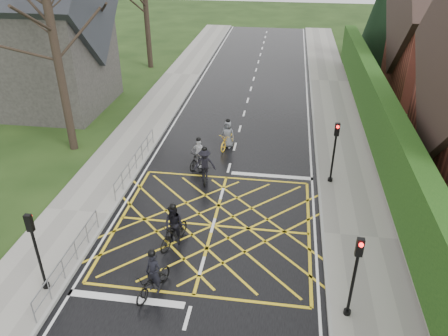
% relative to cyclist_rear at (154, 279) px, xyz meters
% --- Properties ---
extents(ground, '(120.00, 120.00, 0.00)m').
position_rel_cyclist_rear_xyz_m(ground, '(1.37, 4.04, -0.58)').
color(ground, black).
rests_on(ground, ground).
extents(road, '(9.00, 80.00, 0.01)m').
position_rel_cyclist_rear_xyz_m(road, '(1.37, 4.04, -0.58)').
color(road, black).
rests_on(road, ground).
extents(sidewalk_right, '(3.00, 80.00, 0.15)m').
position_rel_cyclist_rear_xyz_m(sidewalk_right, '(7.37, 4.04, -0.51)').
color(sidewalk_right, gray).
rests_on(sidewalk_right, ground).
extents(sidewalk_left, '(3.00, 80.00, 0.15)m').
position_rel_cyclist_rear_xyz_m(sidewalk_left, '(-4.63, 4.04, -0.51)').
color(sidewalk_left, gray).
rests_on(sidewalk_left, ground).
extents(stone_wall, '(0.50, 38.00, 0.70)m').
position_rel_cyclist_rear_xyz_m(stone_wall, '(9.12, 10.04, -0.23)').
color(stone_wall, slate).
rests_on(stone_wall, ground).
extents(hedge, '(0.90, 38.00, 2.80)m').
position_rel_cyclist_rear_xyz_m(hedge, '(9.12, 10.04, 1.52)').
color(hedge, black).
rests_on(hedge, stone_wall).
extents(conifer, '(4.60, 4.60, 10.00)m').
position_rel_cyclist_rear_xyz_m(conifer, '(12.12, 30.04, 4.41)').
color(conifer, black).
rests_on(conifer, ground).
extents(church, '(8.80, 7.80, 11.00)m').
position_rel_cyclist_rear_xyz_m(church, '(-12.17, 16.04, 4.34)').
color(church, '#2D2B28').
rests_on(church, ground).
extents(tree_near, '(9.24, 9.24, 11.44)m').
position_rel_cyclist_rear_xyz_m(tree_near, '(-7.63, 10.04, 7.33)').
color(tree_near, black).
rests_on(tree_near, ground).
extents(railing_south, '(0.05, 5.04, 1.03)m').
position_rel_cyclist_rear_xyz_m(railing_south, '(-3.28, 0.54, 0.20)').
color(railing_south, slate).
rests_on(railing_south, ground).
extents(railing_north, '(0.05, 6.04, 1.03)m').
position_rel_cyclist_rear_xyz_m(railing_north, '(-3.28, 8.04, 0.20)').
color(railing_north, slate).
rests_on(railing_north, ground).
extents(traffic_light_ne, '(0.24, 0.31, 3.21)m').
position_rel_cyclist_rear_xyz_m(traffic_light_ne, '(6.47, 8.23, 1.08)').
color(traffic_light_ne, black).
rests_on(traffic_light_ne, ground).
extents(traffic_light_se, '(0.24, 0.31, 3.21)m').
position_rel_cyclist_rear_xyz_m(traffic_light_se, '(6.47, -0.17, 1.08)').
color(traffic_light_se, black).
rests_on(traffic_light_se, ground).
extents(traffic_light_sw, '(0.24, 0.31, 3.21)m').
position_rel_cyclist_rear_xyz_m(traffic_light_sw, '(-3.73, -0.46, 1.08)').
color(traffic_light_sw, black).
rests_on(traffic_light_sw, ground).
extents(cyclist_rear, '(1.26, 1.96, 1.80)m').
position_rel_cyclist_rear_xyz_m(cyclist_rear, '(0.00, 0.00, 0.00)').
color(cyclist_rear, black).
rests_on(cyclist_rear, ground).
extents(cyclist_back, '(1.13, 1.93, 1.87)m').
position_rel_cyclist_rear_xyz_m(cyclist_back, '(0.05, 2.66, 0.12)').
color(cyclist_back, black).
rests_on(cyclist_back, ground).
extents(cyclist_mid, '(1.18, 1.95, 1.80)m').
position_rel_cyclist_rear_xyz_m(cyclist_mid, '(0.33, 7.72, 0.07)').
color(cyclist_mid, black).
rests_on(cyclist_mid, ground).
extents(cyclist_front, '(1.06, 1.73, 1.68)m').
position_rel_cyclist_rear_xyz_m(cyclist_front, '(-0.21, 8.95, 0.04)').
color(cyclist_front, black).
rests_on(cyclist_front, ground).
extents(cyclist_lead, '(1.05, 1.88, 1.74)m').
position_rel_cyclist_rear_xyz_m(cyclist_lead, '(0.97, 11.40, 0.02)').
color(cyclist_lead, yellow).
rests_on(cyclist_lead, ground).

